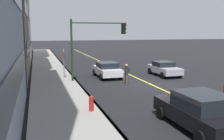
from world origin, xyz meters
TOP-DOWN VIEW (x-y plane):
  - ground at (0.00, 0.00)m, footprint 200.00×200.00m
  - sidewalk_slab at (0.00, 7.21)m, footprint 80.00×3.65m
  - curb_edge at (0.00, 5.47)m, footprint 80.00×0.16m
  - lane_stripe_center at (0.00, 0.00)m, footprint 80.00×0.16m
  - car_black at (-8.98, 2.06)m, footprint 4.52×2.10m
  - car_white at (3.80, 2.46)m, footprint 3.93×1.95m
  - car_silver at (3.08, -2.92)m, footprint 3.87×1.93m
  - pedestrian_with_backpack at (0.58, 1.77)m, footprint 0.41×0.40m
  - traffic_light_mast at (2.38, 3.88)m, footprint 0.28×4.72m
  - street_sign_post at (3.87, 6.29)m, footprint 0.60×0.08m
  - fire_hydrant at (-5.68, 5.99)m, footprint 0.24×0.24m

SIDE VIEW (x-z plane):
  - ground at x=0.00m, z-range 0.00..0.00m
  - lane_stripe_center at x=0.00m, z-range 0.00..0.01m
  - sidewalk_slab at x=0.00m, z-range 0.00..0.15m
  - curb_edge at x=0.00m, z-range 0.00..0.15m
  - fire_hydrant at x=-5.68m, z-range 0.00..0.94m
  - car_silver at x=3.08m, z-range 0.02..1.34m
  - car_white at x=3.80m, z-range 0.03..1.43m
  - car_black at x=-8.98m, z-range 0.00..1.61m
  - pedestrian_with_backpack at x=0.58m, z-range 0.12..1.72m
  - street_sign_post at x=3.87m, z-range 0.25..2.98m
  - traffic_light_mast at x=2.38m, z-range 1.01..6.12m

